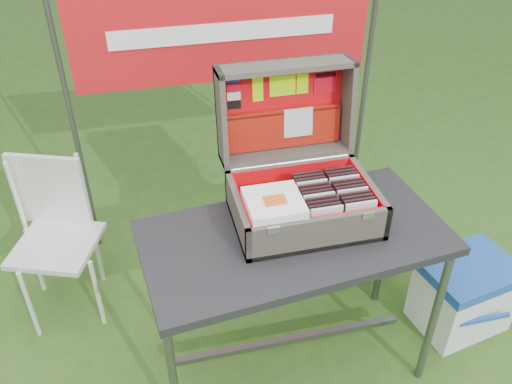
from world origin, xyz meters
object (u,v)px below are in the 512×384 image
object	(u,v)px
suitcase	(302,156)
cardboard_box	(362,247)
chair	(57,247)
cooler	(463,294)
table	(292,300)

from	to	relation	value
suitcase	cardboard_box	xyz separation A→B (m)	(0.50, 0.31, -0.87)
chair	cardboard_box	distance (m)	1.66
cooler	chair	xyz separation A→B (m)	(-2.01, 0.60, 0.23)
table	suitcase	world-z (taller)	suitcase
cardboard_box	suitcase	bearing A→B (deg)	-156.71
suitcase	cooler	xyz separation A→B (m)	(0.88, -0.14, -0.89)
suitcase	cooler	distance (m)	1.26
suitcase	cooler	world-z (taller)	suitcase
suitcase	chair	distance (m)	1.39
table	chair	xyz separation A→B (m)	(-1.07, 0.61, 0.03)
chair	table	bearing A→B (deg)	-8.63
table	suitcase	bearing A→B (deg)	61.11
cardboard_box	table	bearing A→B (deg)	-149.54
chair	cooler	bearing A→B (deg)	4.24
table	cooler	distance (m)	0.96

